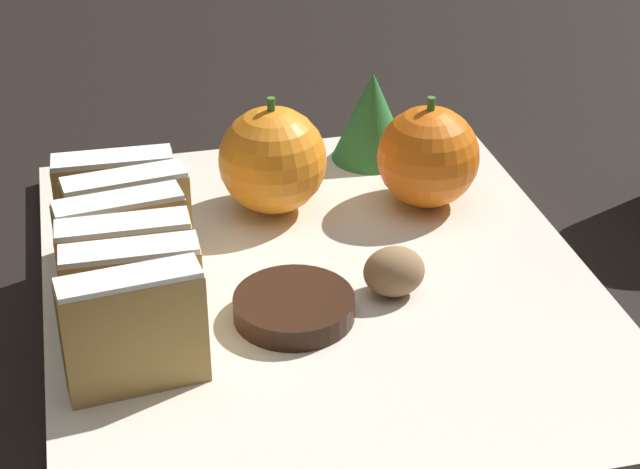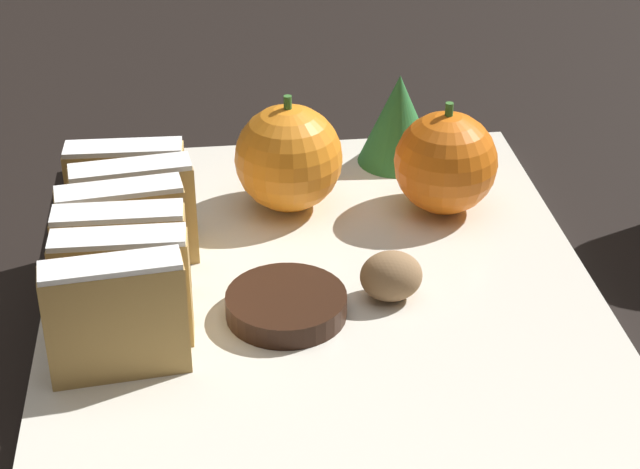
# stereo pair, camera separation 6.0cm
# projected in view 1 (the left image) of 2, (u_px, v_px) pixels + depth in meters

# --- Properties ---
(ground_plane) EXTENTS (6.00, 6.00, 0.00)m
(ground_plane) POSITION_uv_depth(u_px,v_px,m) (320.00, 297.00, 0.62)
(ground_plane) COLOR black
(serving_platter) EXTENTS (0.31, 0.37, 0.01)m
(serving_platter) POSITION_uv_depth(u_px,v_px,m) (320.00, 288.00, 0.62)
(serving_platter) COLOR silver
(serving_platter) RESTS_ON ground_plane
(stollen_slice_front) EXTENTS (0.07, 0.03, 0.06)m
(stollen_slice_front) POSITION_uv_depth(u_px,v_px,m) (134.00, 331.00, 0.52)
(stollen_slice_front) COLOR tan
(stollen_slice_front) RESTS_ON serving_platter
(stollen_slice_second) EXTENTS (0.07, 0.02, 0.06)m
(stollen_slice_second) POSITION_uv_depth(u_px,v_px,m) (134.00, 302.00, 0.54)
(stollen_slice_second) COLOR tan
(stollen_slice_second) RESTS_ON serving_platter
(stollen_slice_third) EXTENTS (0.07, 0.02, 0.06)m
(stollen_slice_third) POSITION_uv_depth(u_px,v_px,m) (128.00, 275.00, 0.56)
(stollen_slice_third) COLOR tan
(stollen_slice_third) RESTS_ON serving_platter
(stollen_slice_fourth) EXTENTS (0.07, 0.03, 0.06)m
(stollen_slice_fourth) POSITION_uv_depth(u_px,v_px,m) (123.00, 250.00, 0.58)
(stollen_slice_fourth) COLOR tan
(stollen_slice_fourth) RESTS_ON serving_platter
(stollen_slice_fifth) EXTENTS (0.07, 0.03, 0.06)m
(stollen_slice_fifth) POSITION_uv_depth(u_px,v_px,m) (129.00, 226.00, 0.60)
(stollen_slice_fifth) COLOR tan
(stollen_slice_fifth) RESTS_ON serving_platter
(stollen_slice_sixth) EXTENTS (0.07, 0.02, 0.06)m
(stollen_slice_sixth) POSITION_uv_depth(u_px,v_px,m) (117.00, 205.00, 0.63)
(stollen_slice_sixth) COLOR tan
(stollen_slice_sixth) RESTS_ON serving_platter
(orange_near) EXTENTS (0.07, 0.07, 0.07)m
(orange_near) POSITION_uv_depth(u_px,v_px,m) (428.00, 157.00, 0.68)
(orange_near) COLOR orange
(orange_near) RESTS_ON serving_platter
(orange_far) EXTENTS (0.07, 0.07, 0.08)m
(orange_far) POSITION_uv_depth(u_px,v_px,m) (273.00, 160.00, 0.67)
(orange_far) COLOR orange
(orange_far) RESTS_ON serving_platter
(walnut) EXTENTS (0.04, 0.03, 0.03)m
(walnut) POSITION_uv_depth(u_px,v_px,m) (394.00, 271.00, 0.60)
(walnut) COLOR #8E6B47
(walnut) RESTS_ON serving_platter
(chocolate_cookie) EXTENTS (0.07, 0.07, 0.01)m
(chocolate_cookie) POSITION_uv_depth(u_px,v_px,m) (294.00, 307.00, 0.58)
(chocolate_cookie) COLOR black
(chocolate_cookie) RESTS_ON serving_platter
(evergreen_sprig) EXTENTS (0.06, 0.06, 0.06)m
(evergreen_sprig) POSITION_uv_depth(u_px,v_px,m) (372.00, 116.00, 0.74)
(evergreen_sprig) COLOR #2D7538
(evergreen_sprig) RESTS_ON serving_platter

